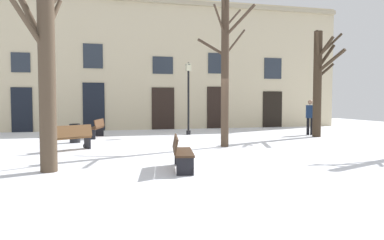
{
  "coord_description": "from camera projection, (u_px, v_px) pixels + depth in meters",
  "views": [
    {
      "loc": [
        -3.33,
        -11.29,
        1.72
      ],
      "look_at": [
        0.0,
        1.94,
        0.96
      ],
      "focal_mm": 33.63,
      "sensor_mm": 36.0,
      "label": 1
    }
  ],
  "objects": [
    {
      "name": "ground_plane",
      "position": [
        206.0,
        152.0,
        11.84
      ],
      "size": [
        37.07,
        37.07,
        0.0
      ],
      "primitive_type": "plane",
      "color": "white"
    },
    {
      "name": "building_facade",
      "position": [
        159.0,
        63.0,
        21.18
      ],
      "size": [
        23.17,
        0.6,
        7.7
      ],
      "color": "beige",
      "rests_on": "ground"
    },
    {
      "name": "tree_left_of_center",
      "position": [
        225.0,
        66.0,
        13.13
      ],
      "size": [
        1.91,
        1.9,
        6.03
      ],
      "color": "#423326",
      "rests_on": "ground"
    },
    {
      "name": "tree_right_of_center",
      "position": [
        319.0,
        79.0,
        16.72
      ],
      "size": [
        1.8,
        1.59,
        4.92
      ],
      "color": "#382B1E",
      "rests_on": "ground"
    },
    {
      "name": "tree_center",
      "position": [
        47.0,
        57.0,
        8.52
      ],
      "size": [
        1.97,
        1.8,
        5.69
      ],
      "color": "#4C3D2D",
      "rests_on": "ground"
    },
    {
      "name": "streetlamp",
      "position": [
        188.0,
        90.0,
        17.83
      ],
      "size": [
        0.3,
        0.3,
        3.6
      ],
      "color": "black",
      "rests_on": "ground"
    },
    {
      "name": "litter_bin",
      "position": [
        75.0,
        133.0,
        14.53
      ],
      "size": [
        0.44,
        0.44,
        0.77
      ],
      "color": "black",
      "rests_on": "ground"
    },
    {
      "name": "bench_far_corner",
      "position": [
        96.0,
        128.0,
        16.48
      ],
      "size": [
        0.85,
        1.71,
        0.85
      ],
      "rotation": [
        0.0,
        0.0,
        4.47
      ],
      "color": "#51331E",
      "rests_on": "ground"
    },
    {
      "name": "bench_facing_shops",
      "position": [
        181.0,
        152.0,
        8.88
      ],
      "size": [
        0.73,
        1.63,
        0.83
      ],
      "rotation": [
        0.0,
        0.0,
        1.4
      ],
      "color": "#3D2819",
      "rests_on": "ground"
    },
    {
      "name": "bench_back_to_back_right",
      "position": [
        69.0,
        138.0,
        12.19
      ],
      "size": [
        1.58,
        1.19,
        0.88
      ],
      "rotation": [
        0.0,
        0.0,
        3.67
      ],
      "color": "brown",
      "rests_on": "ground"
    },
    {
      "name": "person_by_shop_door",
      "position": [
        310.0,
        115.0,
        17.76
      ],
      "size": [
        0.44,
        0.35,
        1.73
      ],
      "rotation": [
        0.0,
        0.0,
        2.73
      ],
      "color": "black",
      "rests_on": "ground"
    }
  ]
}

